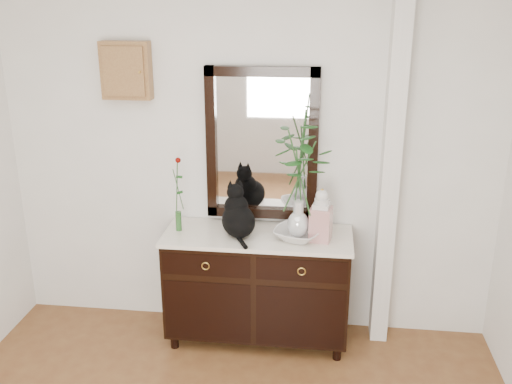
# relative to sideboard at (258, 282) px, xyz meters

# --- Properties ---
(wall_back) EXTENTS (3.60, 0.04, 2.70)m
(wall_back) POSITION_rel_sideboard_xyz_m (-0.10, 0.25, 0.88)
(wall_back) COLOR silver
(wall_back) RESTS_ON ground
(pilaster) EXTENTS (0.12, 0.20, 2.70)m
(pilaster) POSITION_rel_sideboard_xyz_m (0.90, 0.17, 0.88)
(pilaster) COLOR silver
(pilaster) RESTS_ON ground
(sideboard) EXTENTS (1.33, 0.52, 0.82)m
(sideboard) POSITION_rel_sideboard_xyz_m (0.00, 0.00, 0.00)
(sideboard) COLOR black
(sideboard) RESTS_ON ground
(wall_mirror) EXTENTS (0.80, 0.06, 1.10)m
(wall_mirror) POSITION_rel_sideboard_xyz_m (-0.00, 0.24, 0.97)
(wall_mirror) COLOR black
(wall_mirror) RESTS_ON wall_back
(key_cabinet) EXTENTS (0.35, 0.10, 0.40)m
(key_cabinet) POSITION_rel_sideboard_xyz_m (-0.95, 0.21, 1.48)
(key_cabinet) COLOR brown
(key_cabinet) RESTS_ON wall_back
(cat) EXTENTS (0.37, 0.40, 0.37)m
(cat) POSITION_rel_sideboard_xyz_m (-0.13, -0.04, 0.56)
(cat) COLOR black
(cat) RESTS_ON sideboard
(lotus_bowl) EXTENTS (0.40, 0.40, 0.08)m
(lotus_bowl) POSITION_rel_sideboard_xyz_m (0.28, -0.05, 0.41)
(lotus_bowl) COLOR silver
(lotus_bowl) RESTS_ON sideboard
(vase_branches) EXTENTS (0.50, 0.50, 0.90)m
(vase_branches) POSITION_rel_sideboard_xyz_m (0.28, -0.05, 0.85)
(vase_branches) COLOR silver
(vase_branches) RESTS_ON lotus_bowl
(bud_vase_rose) EXTENTS (0.09, 0.09, 0.55)m
(bud_vase_rose) POSITION_rel_sideboard_xyz_m (-0.57, 0.00, 0.65)
(bud_vase_rose) COLOR #2A5C26
(bud_vase_rose) RESTS_ON sideboard
(ginger_jar) EXTENTS (0.16, 0.16, 0.38)m
(ginger_jar) POSITION_rel_sideboard_xyz_m (0.44, -0.05, 0.56)
(ginger_jar) COLOR silver
(ginger_jar) RESTS_ON sideboard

